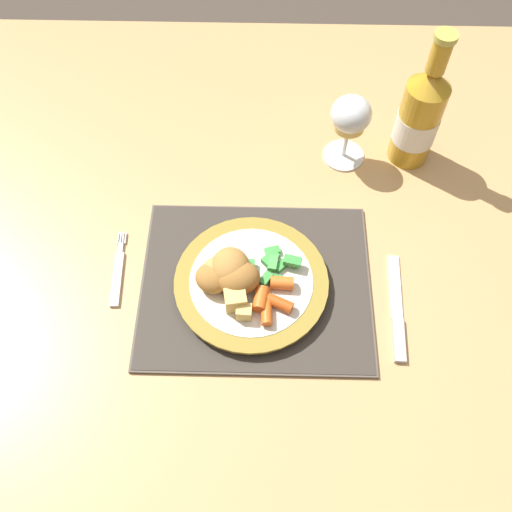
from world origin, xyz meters
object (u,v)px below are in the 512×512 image
fork (118,274)px  dining_table (229,236)px  dinner_plate (251,283)px  table_knife (397,316)px  wine_glass (350,118)px  bottle (420,116)px

fork → dining_table: bearing=37.5°
dining_table → dinner_plate: (0.05, -0.15, 0.09)m
fork → dinner_plate: bearing=-5.3°
table_knife → dinner_plate: bearing=168.5°
wine_glass → bottle: (0.12, 0.01, 0.00)m
dinner_plate → bottle: size_ratio=0.92×
dining_table → wine_glass: 0.30m
bottle → wine_glass: bearing=-176.9°
dinner_plate → dining_table: bearing=106.8°
fork → bottle: bottle is taller
bottle → dinner_plate: bearing=-134.3°
dinner_plate → wine_glass: size_ratio=1.76×
dinner_plate → wine_glass: bearing=59.9°
fork → wine_glass: wine_glass is taller
dinner_plate → fork: dinner_plate is taller
dinner_plate → wine_glass: wine_glass is taller
dinner_plate → fork: (-0.21, 0.02, -0.01)m
dining_table → table_knife: bearing=-35.9°
bottle → table_knife: bearing=-99.2°
table_knife → bottle: size_ratio=0.71×
dining_table → wine_glass: bearing=31.9°
wine_glass → bottle: bearing=3.1°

